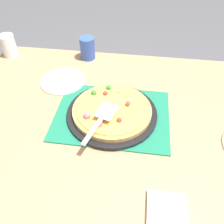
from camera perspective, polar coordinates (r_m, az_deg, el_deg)
ground_plane at (r=1.63m, az=0.00°, el=-19.70°), size 8.00×8.00×0.00m
dining_table at (r=1.09m, az=0.00°, el=-4.87°), size 1.40×1.00×0.75m
placemat at (r=1.00m, az=0.00°, el=-0.69°), size 0.48×0.36×0.01m
pizza_pan at (r=1.00m, az=0.00°, el=-0.29°), size 0.38×0.38×0.01m
pizza at (r=0.98m, az=-0.09°, el=0.56°), size 0.33×0.33×0.05m
plate_side at (r=1.20m, az=-11.76°, el=7.33°), size 0.22×0.22×0.01m
cup_near at (r=1.48m, az=-23.71°, el=14.48°), size 0.08×0.08×0.12m
cup_corner at (r=1.34m, az=-5.95°, el=15.08°), size 0.08×0.08×0.12m
pizza_server at (r=0.89m, az=-2.67°, el=-1.70°), size 0.11×0.23×0.01m
napkin_stack at (r=0.78m, az=13.17°, el=-22.41°), size 0.12×0.12×0.02m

